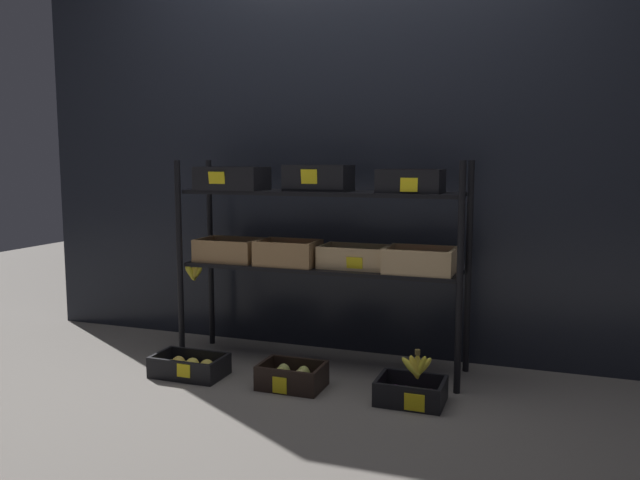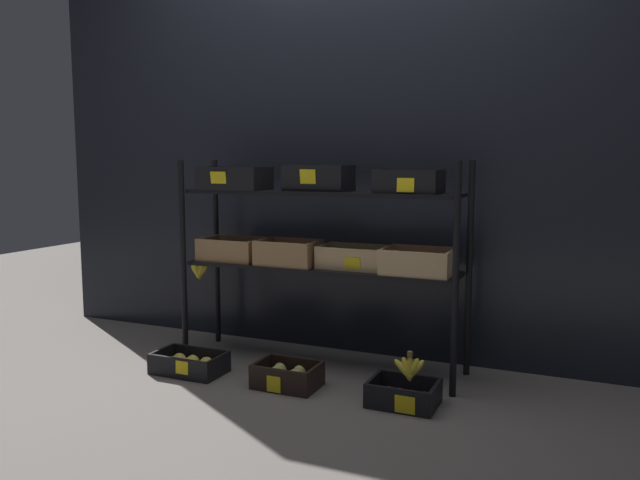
{
  "view_description": "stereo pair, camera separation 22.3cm",
  "coord_description": "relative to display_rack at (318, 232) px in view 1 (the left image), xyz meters",
  "views": [
    {
      "loc": [
        1.12,
        -3.11,
        1.1
      ],
      "look_at": [
        0.0,
        0.0,
        0.68
      ],
      "focal_mm": 35.79,
      "sensor_mm": 36.0,
      "label": 1
    },
    {
      "loc": [
        1.33,
        -3.03,
        1.1
      ],
      "look_at": [
        0.0,
        0.0,
        0.68
      ],
      "focal_mm": 35.79,
      "sensor_mm": 36.0,
      "label": 2
    }
  ],
  "objects": [
    {
      "name": "display_rack",
      "position": [
        0.0,
        0.0,
        0.0
      ],
      "size": [
        1.61,
        0.37,
        1.09
      ],
      "color": "black",
      "rests_on": "ground_plane"
    },
    {
      "name": "crate_ground_apple_gold",
      "position": [
        -0.56,
        -0.38,
        -0.68
      ],
      "size": [
        0.36,
        0.23,
        0.11
      ],
      "color": "black",
      "rests_on": "ground_plane"
    },
    {
      "name": "ground_plane",
      "position": [
        0.01,
        0.01,
        -0.72
      ],
      "size": [
        10.0,
        10.0,
        0.0
      ],
      "primitive_type": "plane",
      "color": "#605B56"
    },
    {
      "name": "crate_ground_pear",
      "position": [
        -0.01,
        -0.36,
        -0.67
      ],
      "size": [
        0.31,
        0.22,
        0.12
      ],
      "color": "black",
      "rests_on": "ground_plane"
    },
    {
      "name": "storefront_wall",
      "position": [
        0.01,
        0.37,
        0.39
      ],
      "size": [
        3.89,
        0.12,
        2.23
      ],
      "primitive_type": "cube",
      "color": "black",
      "rests_on": "ground_plane"
    },
    {
      "name": "crate_ground_plum",
      "position": [
        0.58,
        -0.35,
        -0.68
      ],
      "size": [
        0.3,
        0.23,
        0.11
      ],
      "color": "black",
      "rests_on": "ground_plane"
    },
    {
      "name": "banana_bunch_loose",
      "position": [
        0.6,
        -0.36,
        -0.55
      ],
      "size": [
        0.15,
        0.05,
        0.14
      ],
      "color": "brown",
      "rests_on": "crate_ground_plum"
    }
  ]
}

